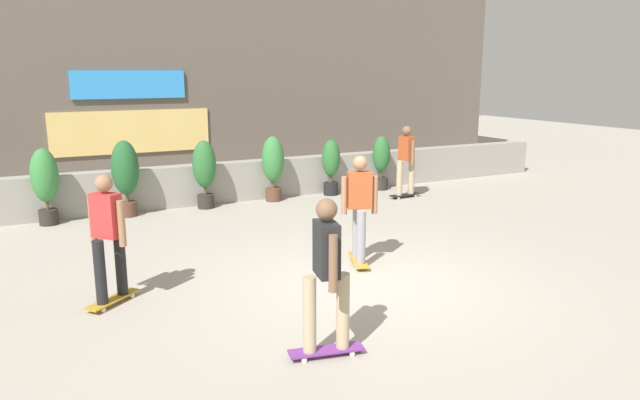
{
  "coord_description": "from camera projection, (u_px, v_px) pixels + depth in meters",
  "views": [
    {
      "loc": [
        -4.15,
        -6.69,
        2.93
      ],
      "look_at": [
        0.0,
        1.5,
        0.9
      ],
      "focal_mm": 32.76,
      "sensor_mm": 36.0,
      "label": 1
    }
  ],
  "objects": [
    {
      "name": "planter_wall",
      "position": [
        232.0,
        181.0,
        13.42
      ],
      "size": [
        18.0,
        0.4,
        0.9
      ],
      "primitive_type": "cube",
      "color": "gray",
      "rests_on": "ground"
    },
    {
      "name": "building_backdrop",
      "position": [
        183.0,
        60.0,
        16.3
      ],
      "size": [
        20.0,
        2.08,
        6.5
      ],
      "color": "#60564C",
      "rests_on": "ground"
    },
    {
      "name": "skater_foreground",
      "position": [
        406.0,
        158.0,
        13.65
      ],
      "size": [
        0.81,
        0.56,
        1.7
      ],
      "color": "black",
      "rests_on": "ground"
    },
    {
      "name": "potted_plant_5",
      "position": [
        381.0,
        160.0,
        14.63
      ],
      "size": [
        0.44,
        0.44,
        1.35
      ],
      "color": "#2D2823",
      "rests_on": "ground"
    },
    {
      "name": "skater_mid_plaza",
      "position": [
        108.0,
        234.0,
        7.31
      ],
      "size": [
        0.75,
        0.66,
        1.7
      ],
      "color": "#BF8C26",
      "rests_on": "ground"
    },
    {
      "name": "skater_by_wall_right",
      "position": [
        359.0,
        205.0,
        8.86
      ],
      "size": [
        0.53,
        0.82,
        1.7
      ],
      "color": "#BF8C26",
      "rests_on": "ground"
    },
    {
      "name": "ground_plane",
      "position": [
        368.0,
        282.0,
        8.29
      ],
      "size": [
        48.0,
        48.0,
        0.0
      ],
      "primitive_type": "plane",
      "color": "#A8A093"
    },
    {
      "name": "potted_plant_0",
      "position": [
        45.0,
        181.0,
        11.22
      ],
      "size": [
        0.51,
        0.51,
        1.5
      ],
      "color": "#2D2823",
      "rests_on": "ground"
    },
    {
      "name": "potted_plant_3",
      "position": [
        273.0,
        164.0,
        13.31
      ],
      "size": [
        0.51,
        0.51,
        1.49
      ],
      "color": "brown",
      "rests_on": "ground"
    },
    {
      "name": "potted_plant_2",
      "position": [
        204.0,
        169.0,
        12.61
      ],
      "size": [
        0.51,
        0.51,
        1.49
      ],
      "color": "#2D2823",
      "rests_on": "ground"
    },
    {
      "name": "skater_far_left",
      "position": [
        326.0,
        271.0,
        5.94
      ],
      "size": [
        0.82,
        0.55,
        1.7
      ],
      "color": "#72338C",
      "rests_on": "ground"
    },
    {
      "name": "potted_plant_1",
      "position": [
        125.0,
        172.0,
        11.87
      ],
      "size": [
        0.55,
        0.55,
        1.57
      ],
      "color": "brown",
      "rests_on": "ground"
    },
    {
      "name": "potted_plant_4",
      "position": [
        331.0,
        164.0,
        14.0
      ],
      "size": [
        0.44,
        0.44,
        1.34
      ],
      "color": "black",
      "rests_on": "ground"
    }
  ]
}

